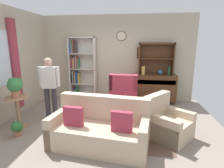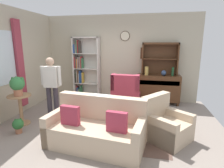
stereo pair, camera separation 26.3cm
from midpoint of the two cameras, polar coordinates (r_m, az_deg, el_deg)
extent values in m
cube|color=gray|center=(4.47, -0.08, -12.61)|extent=(5.40, 4.60, 0.02)
cube|color=#BCB299|center=(6.16, 3.89, 8.03)|extent=(5.00, 0.06, 2.80)
cylinder|color=beige|center=(6.08, 5.38, 14.75)|extent=(0.28, 0.03, 0.28)
torus|color=#382314|center=(6.08, 5.38, 14.75)|extent=(0.31, 0.02, 0.31)
cube|color=#4C2D19|center=(6.05, 11.49, 9.44)|extent=(0.28, 0.03, 0.36)
cube|color=#BCB299|center=(5.20, -28.73, 5.62)|extent=(0.06, 4.20, 2.80)
cube|color=silver|center=(4.98, -30.32, 6.94)|extent=(0.02, 0.90, 1.30)
cube|color=#9E3847|center=(5.41, -25.65, 5.62)|extent=(0.08, 0.24, 2.30)
cube|color=brown|center=(4.17, 1.86, -14.40)|extent=(2.40, 1.66, 0.01)
cube|color=silver|center=(6.40, -10.46, 4.88)|extent=(0.04, 0.30, 2.10)
cube|color=silver|center=(6.14, -2.95, 4.74)|extent=(0.04, 0.30, 2.10)
cube|color=silver|center=(6.20, -7.04, 14.29)|extent=(0.90, 0.30, 0.04)
cube|color=silver|center=(6.48, -6.55, -4.24)|extent=(0.90, 0.30, 0.04)
cube|color=silver|center=(6.39, -6.39, 5.00)|extent=(0.90, 0.01, 2.10)
cube|color=silver|center=(6.35, -6.67, 0.30)|extent=(0.86, 0.30, 0.02)
cube|color=gray|center=(6.53, -9.97, -2.09)|extent=(0.03, 0.20, 0.41)
cube|color=#B22D33|center=(6.52, -9.68, -2.22)|extent=(0.03, 0.11, 0.38)
cube|color=#284C8C|center=(6.51, -9.39, -2.49)|extent=(0.03, 0.24, 0.32)
cube|color=gray|center=(6.51, -9.09, -2.67)|extent=(0.03, 0.22, 0.28)
cube|color=#337247|center=(6.49, -8.73, -2.60)|extent=(0.04, 0.23, 0.31)
cube|color=#337247|center=(6.46, -8.36, -2.20)|extent=(0.04, 0.16, 0.40)
cube|color=silver|center=(6.26, -6.79, 4.82)|extent=(0.86, 0.30, 0.02)
cube|color=#3F3833|center=(6.43, -10.12, 1.87)|extent=(0.03, 0.20, 0.32)
cube|color=#337247|center=(6.41, -9.82, 2.08)|extent=(0.02, 0.12, 0.37)
cube|color=gray|center=(6.39, -9.55, 2.38)|extent=(0.03, 0.21, 0.44)
cube|color=#CC7233|center=(6.38, -9.25, 2.30)|extent=(0.02, 0.12, 0.42)
cube|color=gray|center=(6.38, -8.94, 1.85)|extent=(0.02, 0.22, 0.32)
cube|color=#284C8C|center=(6.36, -8.70, 2.29)|extent=(0.03, 0.23, 0.42)
cube|color=#284C8C|center=(6.35, -8.34, 2.00)|extent=(0.04, 0.13, 0.36)
cube|color=gold|center=(6.33, -7.94, 1.97)|extent=(0.04, 0.15, 0.36)
cube|color=silver|center=(6.21, -6.91, 9.44)|extent=(0.86, 0.30, 0.02)
cube|color=#B22D33|center=(6.35, -10.26, 6.63)|extent=(0.04, 0.15, 0.38)
cube|color=#3F3833|center=(6.33, -9.86, 6.82)|extent=(0.04, 0.20, 0.42)
cube|color=#CC7233|center=(6.32, -9.51, 6.37)|extent=(0.03, 0.23, 0.32)
cube|color=gray|center=(6.30, -9.20, 6.64)|extent=(0.03, 0.23, 0.38)
cube|color=#B22D33|center=(6.29, -8.91, 6.31)|extent=(0.02, 0.15, 0.31)
cube|color=gray|center=(6.28, -8.64, 6.65)|extent=(0.03, 0.24, 0.39)
cube|color=#B22D33|center=(6.27, -8.35, 6.72)|extent=(0.02, 0.18, 0.40)
cube|color=#337247|center=(6.26, -8.05, 6.46)|extent=(0.04, 0.16, 0.34)
cube|color=#284C8C|center=(6.31, -10.42, 10.80)|extent=(0.04, 0.22, 0.29)
cube|color=gray|center=(6.30, -10.07, 10.91)|extent=(0.03, 0.14, 0.32)
cube|color=#337247|center=(6.28, -9.75, 11.40)|extent=(0.04, 0.11, 0.42)
cube|color=#B22D33|center=(6.27, -9.42, 11.44)|extent=(0.03, 0.15, 0.43)
cube|color=#3F3833|center=(6.26, -9.09, 10.94)|extent=(0.02, 0.12, 0.32)
cube|color=#3F3833|center=(6.25, -8.79, 11.35)|extent=(0.03, 0.20, 0.40)
cube|color=#4C2D19|center=(6.00, 15.52, -1.16)|extent=(1.30, 0.45, 0.82)
cube|color=#4C2D19|center=(5.94, 9.56, -5.62)|extent=(0.06, 0.06, 0.10)
cube|color=#4C2D19|center=(6.04, 21.08, -6.03)|extent=(0.06, 0.06, 0.10)
cube|color=#4C2D19|center=(6.28, 9.68, -4.62)|extent=(0.06, 0.06, 0.10)
cube|color=#4C2D19|center=(6.36, 20.57, -5.03)|extent=(0.06, 0.06, 0.10)
cube|color=#3D2414|center=(5.74, 15.78, 0.31)|extent=(1.20, 0.01, 0.14)
cube|color=#4C2D19|center=(5.92, 10.83, 7.84)|extent=(0.04, 0.26, 1.00)
cube|color=#4C2D19|center=(6.00, 21.07, 7.28)|extent=(0.04, 0.26, 1.00)
cube|color=#4C2D19|center=(5.92, 16.27, 12.12)|extent=(1.10, 0.26, 0.06)
cube|color=#4C2D19|center=(5.94, 15.99, 7.59)|extent=(1.06, 0.26, 0.02)
cube|color=#4C2D19|center=(6.06, 15.90, 7.69)|extent=(1.10, 0.01, 1.00)
cylinder|color=tan|center=(5.80, 12.04, 4.04)|extent=(0.11, 0.11, 0.27)
ellipsoid|color=#33476B|center=(5.85, 17.12, 3.34)|extent=(0.15, 0.15, 0.17)
cylinder|color=#194223|center=(5.85, 19.70, 3.66)|extent=(0.07, 0.07, 0.27)
cube|color=#C6AD8E|center=(3.55, -2.96, -15.81)|extent=(1.89, 1.07, 0.42)
cube|color=#C6AD8E|center=(3.64, -1.16, -7.26)|extent=(1.81, 0.42, 0.48)
cube|color=#C6AD8E|center=(3.86, -14.80, -12.28)|extent=(0.25, 0.86, 0.60)
cube|color=#C6AD8E|center=(3.33, 11.03, -16.37)|extent=(0.25, 0.86, 0.60)
cube|color=#A33347|center=(3.46, -10.83, -9.65)|extent=(0.37, 0.14, 0.36)
cube|color=#A33347|center=(3.15, 3.95, -11.80)|extent=(0.37, 0.14, 0.36)
cube|color=white|center=(3.56, -1.17, -3.60)|extent=(0.38, 0.22, 0.00)
cube|color=#C6AD8E|center=(3.94, 18.75, -13.61)|extent=(1.08, 1.07, 0.40)
cube|color=#C6AD8E|center=(3.92, 15.42, -6.57)|extent=(0.60, 0.70, 0.48)
cube|color=#C6AD8E|center=(3.67, 16.34, -14.17)|extent=(0.70, 0.59, 0.55)
cube|color=#C6AD8E|center=(4.16, 21.01, -11.24)|extent=(0.70, 0.59, 0.55)
cube|color=#A33347|center=(5.50, 5.80, -5.26)|extent=(0.80, 0.82, 0.42)
cube|color=#A33347|center=(5.07, 5.53, -0.64)|extent=(0.78, 0.22, 0.63)
cube|color=#A33347|center=(5.06, 9.43, 0.31)|extent=(0.11, 0.28, 0.44)
cube|color=#A33347|center=(5.14, 1.85, 0.67)|extent=(0.11, 0.28, 0.44)
cylinder|color=#A87F56|center=(4.70, -25.66, -3.34)|extent=(0.52, 0.52, 0.03)
cylinder|color=#A87F56|center=(4.80, -25.24, -7.48)|extent=(0.08, 0.08, 0.69)
cylinder|color=#A87F56|center=(4.92, -24.88, -11.10)|extent=(0.36, 0.36, 0.03)
cylinder|color=#AD6B4C|center=(4.63, -25.88, -2.42)|extent=(0.19, 0.19, 0.15)
sphere|color=#387F42|center=(4.59, -26.13, 0.09)|extent=(0.32, 0.32, 0.32)
ellipsoid|color=#387F42|center=(4.58, -24.77, 0.68)|extent=(0.09, 0.06, 0.23)
ellipsoid|color=#387F42|center=(4.69, -26.39, 0.79)|extent=(0.09, 0.06, 0.23)
ellipsoid|color=#387F42|center=(4.65, -27.25, 0.61)|extent=(0.09, 0.06, 0.23)
ellipsoid|color=#387F42|center=(4.52, -24.94, 0.53)|extent=(0.09, 0.06, 0.23)
cylinder|color=#AD6B4C|center=(4.47, -25.64, -13.03)|extent=(0.14, 0.14, 0.11)
sphere|color=#2D6B33|center=(4.41, -25.83, -11.28)|extent=(0.23, 0.23, 0.23)
ellipsoid|color=#2D6B33|center=(4.47, -26.47, -10.68)|extent=(0.07, 0.04, 0.16)
ellipsoid|color=#2D6B33|center=(4.46, -25.16, -10.60)|extent=(0.07, 0.04, 0.16)
cylinder|color=#38333D|center=(4.93, -17.56, -5.50)|extent=(0.13, 0.13, 0.82)
cylinder|color=#38333D|center=(4.87, -15.59, -5.61)|extent=(0.13, 0.13, 0.82)
cube|color=silver|center=(4.74, -17.09, 2.16)|extent=(0.36, 0.24, 0.52)
sphere|color=tan|center=(4.69, -17.40, 6.73)|extent=(0.22, 0.22, 0.20)
cylinder|color=silver|center=(4.82, -19.54, 2.48)|extent=(0.09, 0.09, 0.48)
cylinder|color=silver|center=(4.66, -14.60, 2.46)|extent=(0.09, 0.09, 0.48)
cube|color=#4C2D19|center=(4.37, 1.34, -7.34)|extent=(0.80, 0.50, 0.03)
cube|color=#4C2D19|center=(4.32, -4.11, -10.59)|extent=(0.05, 0.05, 0.39)
cube|color=#4C2D19|center=(4.20, 5.86, -11.35)|extent=(0.05, 0.05, 0.39)
cube|color=#4C2D19|center=(4.72, -2.68, -8.52)|extent=(0.05, 0.05, 0.39)
cube|color=#4C2D19|center=(4.60, 6.41, -9.14)|extent=(0.05, 0.05, 0.39)
cube|color=gold|center=(4.37, 0.58, -6.88)|extent=(0.22, 0.13, 0.03)
cube|color=gold|center=(4.36, 0.58, -6.52)|extent=(0.17, 0.12, 0.03)
camera|label=1|loc=(0.13, -88.26, 0.39)|focal=29.19mm
camera|label=2|loc=(0.13, 91.74, -0.39)|focal=29.19mm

